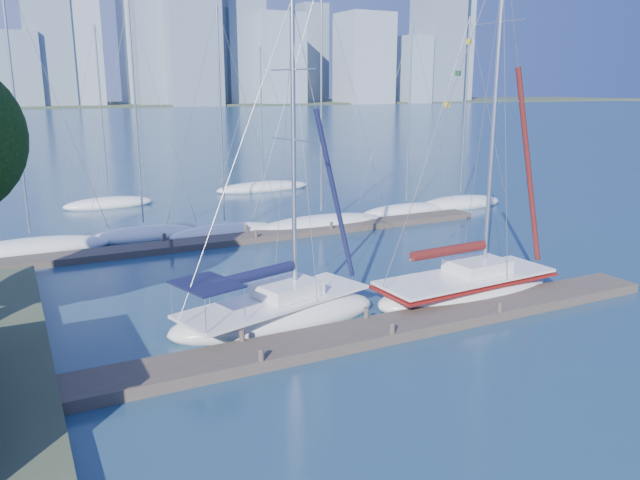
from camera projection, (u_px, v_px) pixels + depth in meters
name	position (u px, v px, depth m)	size (l,w,h in m)	color
ground	(378.00, 335.00, 23.10)	(700.00, 700.00, 0.00)	#162D47
near_dock	(379.00, 330.00, 23.05)	(26.00, 2.00, 0.40)	#443A32
far_dock	(267.00, 236.00, 37.81)	(30.00, 1.80, 0.36)	#443A32
far_shore	(27.00, 106.00, 300.67)	(800.00, 100.00, 1.50)	#38472D
sailboat_navy	(276.00, 300.00, 24.03)	(8.92, 5.04, 12.59)	white
sailboat_maroon	(467.00, 272.00, 26.94)	(9.00, 3.39, 15.06)	white
bg_boat_0	(32.00, 248.00, 34.42)	(8.43, 3.07, 15.61)	white
bg_boat_1	(144.00, 234.00, 37.85)	(6.72, 4.45, 14.08)	white
bg_boat_2	(225.00, 231.00, 38.51)	(7.25, 3.68, 13.86)	white
bg_boat_3	(321.00, 223.00, 40.68)	(9.33, 3.42, 16.03)	white
bg_boat_4	(406.00, 210.00, 45.29)	(7.54, 3.68, 13.50)	white
bg_boat_5	(460.00, 203.00, 47.71)	(7.80, 4.11, 14.25)	white
bg_boat_6	(109.00, 203.00, 47.79)	(6.99, 3.67, 13.68)	white
bg_boat_7	(263.00, 187.00, 55.38)	(8.90, 3.98, 12.60)	white
skyline	(89.00, 24.00, 278.47)	(503.10, 51.31, 104.44)	#7B919F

